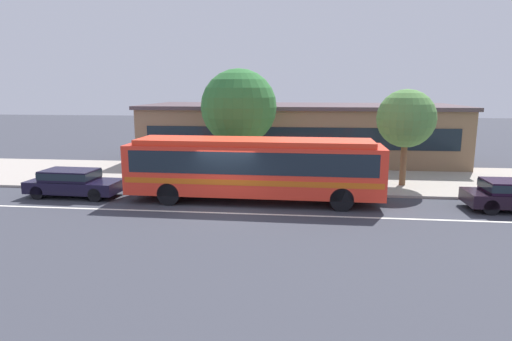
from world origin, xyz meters
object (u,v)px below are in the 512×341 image
pedestrian_walking_along_curb (348,168)px  street_tree_near_stop (239,107)px  pedestrian_waiting_near_sign (251,168)px  street_tree_mid_block (406,119)px  sedan_behind_bus (73,182)px  transit_bus (254,165)px  pedestrian_standing_by_tree (202,168)px  bus_stop_sign (323,162)px

pedestrian_walking_along_curb → street_tree_near_stop: (-5.85, 1.89, 2.95)m
pedestrian_walking_along_curb → pedestrian_waiting_near_sign: bearing=-175.1°
street_tree_mid_block → sedan_behind_bus: bearing=-166.7°
pedestrian_walking_along_curb → street_tree_mid_block: street_tree_mid_block is taller
sedan_behind_bus → street_tree_near_stop: 9.35m
transit_bus → street_tree_near_stop: bearing=106.3°
sedan_behind_bus → pedestrian_walking_along_curb: 13.44m
sedan_behind_bus → street_tree_near_stop: bearing=34.0°
transit_bus → pedestrian_walking_along_curb: bearing=33.4°
transit_bus → pedestrian_walking_along_curb: transit_bus is taller
pedestrian_walking_along_curb → pedestrian_standing_by_tree: 7.40m
street_tree_near_stop → transit_bus: bearing=-73.7°
transit_bus → pedestrian_standing_by_tree: size_ratio=6.94×
sedan_behind_bus → pedestrian_walking_along_curb: size_ratio=2.65×
sedan_behind_bus → street_tree_near_stop: size_ratio=0.73×
pedestrian_walking_along_curb → pedestrian_standing_by_tree: (-7.36, -0.75, -0.01)m
street_tree_mid_block → transit_bus: bearing=-153.1°
pedestrian_standing_by_tree → street_tree_mid_block: bearing=8.5°
pedestrian_waiting_near_sign → pedestrian_standing_by_tree: bearing=-172.3°
sedan_behind_bus → bus_stop_sign: (11.78, 1.75, 0.89)m
pedestrian_waiting_near_sign → street_tree_mid_block: (7.75, 1.20, 2.49)m
pedestrian_waiting_near_sign → street_tree_mid_block: street_tree_mid_block is taller
sedan_behind_bus → bus_stop_sign: bearing=8.4°
transit_bus → bus_stop_sign: (3.13, 1.68, -0.05)m
pedestrian_walking_along_curb → street_tree_near_stop: size_ratio=0.28×
pedestrian_waiting_near_sign → pedestrian_standing_by_tree: pedestrian_standing_by_tree is taller
pedestrian_waiting_near_sign → pedestrian_walking_along_curb: size_ratio=0.96×
transit_bus → pedestrian_waiting_near_sign: transit_bus is taller
transit_bus → bus_stop_sign: size_ratio=4.91×
bus_stop_sign → pedestrian_waiting_near_sign: bearing=167.0°
sedan_behind_bus → street_tree_mid_block: (15.98, 3.77, 2.82)m
transit_bus → pedestrian_waiting_near_sign: (-0.43, 2.51, -0.61)m
pedestrian_standing_by_tree → street_tree_mid_block: 10.64m
sedan_behind_bus → pedestrian_waiting_near_sign: (8.23, 2.57, 0.33)m
street_tree_near_stop → street_tree_mid_block: 8.82m
pedestrian_walking_along_curb → bus_stop_sign: (-1.31, -1.24, 0.52)m
transit_bus → sedan_behind_bus: 8.71m
sedan_behind_bus → pedestrian_waiting_near_sign: size_ratio=2.75×
bus_stop_sign → street_tree_mid_block: bearing=25.8°
pedestrian_standing_by_tree → bus_stop_sign: bearing=-4.6°
transit_bus → pedestrian_waiting_near_sign: 2.62m
transit_bus → street_tree_mid_block: 8.42m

